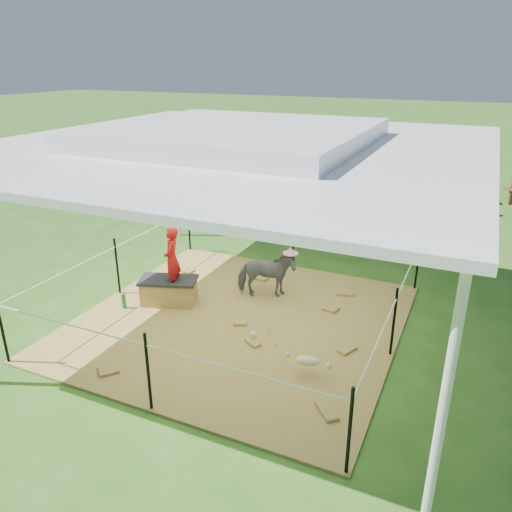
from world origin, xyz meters
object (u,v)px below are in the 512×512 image
at_px(green_bottle, 124,301).
at_px(distant_person, 466,192).
at_px(picnic_table_near, 447,187).
at_px(pony, 266,275).
at_px(foal, 308,359).
at_px(straw_bale, 169,292).
at_px(woman, 172,253).

relative_size(green_bottle, distant_person, 0.20).
relative_size(picnic_table_near, distant_person, 1.54).
relative_size(pony, foal, 1.10).
height_order(pony, picnic_table_near, pony).
distance_m(straw_bale, foal, 2.84).
xyz_separation_m(woman, picnic_table_near, (3.37, 8.64, -0.54)).
distance_m(green_bottle, picnic_table_near, 9.94).
distance_m(foal, distant_person, 8.35).
bearing_deg(foal, straw_bale, 148.60).
bearing_deg(woman, straw_bale, -109.52).
distance_m(woman, distant_person, 8.27).
bearing_deg(pony, woman, 100.34).
distance_m(green_bottle, pony, 2.30).
bearing_deg(woman, green_bottle, -74.82).
height_order(straw_bale, green_bottle, straw_bale).
height_order(green_bottle, picnic_table_near, picnic_table_near).
xyz_separation_m(straw_bale, woman, (0.10, 0.00, 0.69)).
height_order(green_bottle, distant_person, distant_person).
height_order(pony, foal, pony).
bearing_deg(distant_person, green_bottle, 58.70).
xyz_separation_m(green_bottle, pony, (1.88, 1.29, 0.28)).
bearing_deg(green_bottle, foal, -9.00).
xyz_separation_m(pony, picnic_table_near, (2.13, 7.80, -0.06)).
height_order(woman, distant_person, woman).
height_order(woman, foal, woman).
distance_m(woman, pony, 1.57).
relative_size(foal, distant_person, 0.74).
distance_m(straw_bale, pony, 1.59).
bearing_deg(foal, picnic_table_near, 73.64).
height_order(foal, distant_person, distant_person).
bearing_deg(distant_person, pony, 66.66).
bearing_deg(foal, distant_person, 69.16).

